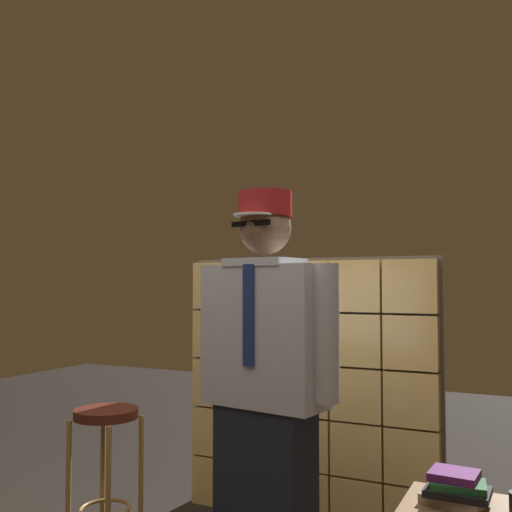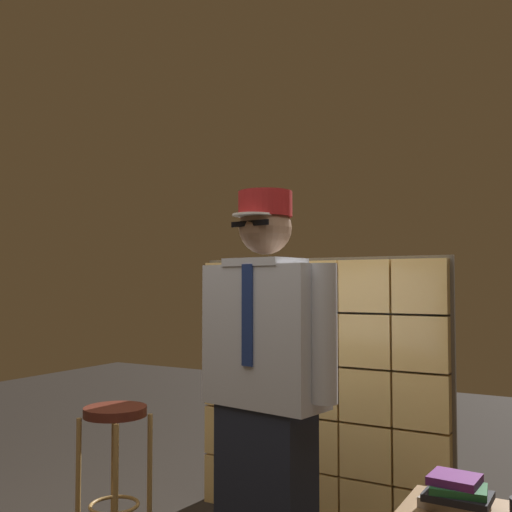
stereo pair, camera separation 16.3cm
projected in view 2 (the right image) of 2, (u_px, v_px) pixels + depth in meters
glass_block_wall at (317, 391)px, 3.49m from camera, size 1.59×0.10×1.59m
standing_person at (265, 389)px, 2.57m from camera, size 0.73×0.35×1.83m
bar_stool at (115, 442)px, 3.16m from camera, size 0.34×0.34×0.75m
book_stack at (456, 494)px, 2.28m from camera, size 0.27×0.20×0.13m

